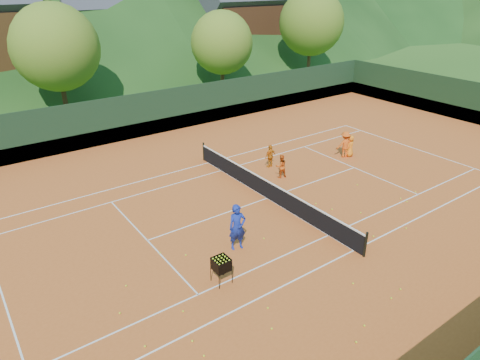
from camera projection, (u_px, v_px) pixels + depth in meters
ground at (267, 199)px, 21.10m from camera, size 400.00×400.00×0.00m
clay_court at (267, 198)px, 21.09m from camera, size 40.00×24.00×0.02m
coach at (237, 227)px, 16.83m from camera, size 0.80×0.62×1.94m
student_a at (281, 166)px, 23.04m from camera, size 0.74×0.64×1.29m
student_b at (270, 156)px, 24.29m from camera, size 0.82×0.43×1.34m
student_c at (350, 146)px, 25.75m from camera, size 0.73×0.57×1.33m
student_d at (345, 144)px, 25.60m from camera, size 1.17×0.90×1.60m
tennis_ball_0 at (407, 202)px, 20.69m from camera, size 0.07×0.07×0.07m
tennis_ball_1 at (391, 298)px, 14.48m from camera, size 0.07×0.07×0.07m
tennis_ball_2 at (356, 342)px, 12.74m from camera, size 0.07×0.07×0.07m
tennis_ball_3 at (357, 185)px, 22.36m from camera, size 0.07×0.07×0.07m
tennis_ball_4 at (400, 289)px, 14.90m from camera, size 0.07×0.07×0.07m
tennis_ball_5 at (268, 308)px, 14.06m from camera, size 0.07×0.07×0.07m
tennis_ball_6 at (204, 356)px, 12.28m from camera, size 0.07×0.07×0.07m
tennis_ball_7 at (361, 213)px, 19.73m from camera, size 0.07×0.07×0.07m
tennis_ball_8 at (126, 286)px, 15.07m from camera, size 0.07×0.07×0.07m
tennis_ball_9 at (192, 341)px, 12.78m from camera, size 0.07×0.07×0.07m
tennis_ball_10 at (183, 311)px, 13.92m from camera, size 0.07×0.07×0.07m
tennis_ball_11 at (364, 326)px, 13.34m from camera, size 0.07×0.07×0.07m
tennis_ball_12 at (264, 238)px, 17.79m from camera, size 0.07×0.07×0.07m
tennis_ball_13 at (186, 255)px, 16.72m from camera, size 0.07×0.07×0.07m
tennis_ball_15 at (120, 313)px, 13.84m from camera, size 0.07×0.07×0.07m
tennis_ball_16 at (373, 236)px, 17.94m from camera, size 0.07×0.07×0.07m
tennis_ball_17 at (401, 199)px, 20.99m from camera, size 0.07×0.07×0.07m
tennis_ball_19 at (415, 192)px, 21.63m from camera, size 0.07×0.07×0.07m
tennis_ball_20 at (145, 346)px, 12.60m from camera, size 0.07×0.07×0.07m
tennis_ball_21 at (272, 329)px, 13.23m from camera, size 0.07×0.07×0.07m
tennis_ball_22 at (332, 209)px, 20.02m from camera, size 0.07×0.07×0.07m
tennis_ball_24 at (406, 228)px, 18.51m from camera, size 0.07×0.07×0.07m
tennis_ball_26 at (160, 253)px, 16.87m from camera, size 0.07×0.07×0.07m
tennis_ball_27 at (353, 283)px, 15.18m from camera, size 0.07×0.07×0.07m
tennis_ball_29 at (316, 204)px, 20.52m from camera, size 0.07×0.07×0.07m
court_lines at (267, 198)px, 21.09m from camera, size 23.83×11.03×0.00m
tennis_net at (268, 189)px, 20.87m from camera, size 0.10×12.07×1.10m
perimeter_fence at (268, 175)px, 20.55m from camera, size 40.40×24.24×3.00m
ball_hopper at (221, 265)px, 15.00m from camera, size 0.57×0.57×1.00m
chalet_mid at (116, 26)px, 47.02m from camera, size 12.65×8.82×11.45m
chalet_right at (241, 19)px, 51.36m from camera, size 11.50×8.82×11.91m
tree_b at (56, 48)px, 31.41m from camera, size 6.40×6.40×8.40m
tree_c at (222, 43)px, 38.33m from camera, size 5.60×5.60×7.35m
tree_d at (311, 23)px, 44.97m from camera, size 6.80×6.80×8.93m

